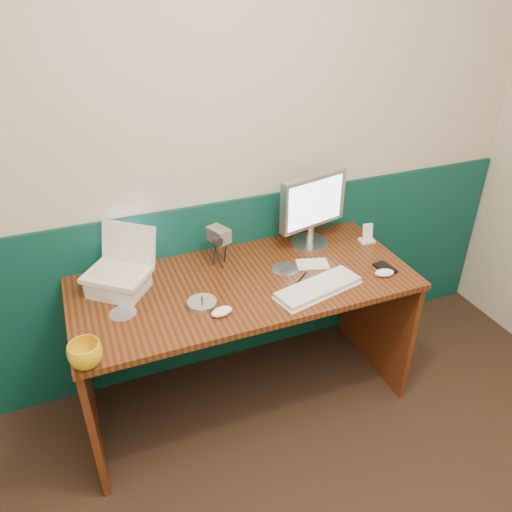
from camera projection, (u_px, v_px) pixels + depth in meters
name	position (u px, v px, depth m)	size (l,w,h in m)	color
back_wall	(217.00, 154.00, 2.38)	(3.50, 0.04, 2.50)	beige
wainscot	(223.00, 285.00, 2.76)	(3.48, 0.02, 1.00)	#083732
desk	(245.00, 342.00, 2.53)	(1.60, 0.70, 0.75)	#371B0A
laptop_riser	(119.00, 284.00, 2.25)	(0.23, 0.20, 0.08)	silver
laptop	(114.00, 255.00, 2.17)	(0.27, 0.21, 0.22)	white
monitor	(311.00, 211.00, 2.54)	(0.38, 0.11, 0.38)	#BBBBC0
keyboard	(318.00, 288.00, 2.27)	(0.41, 0.14, 0.02)	white
mouse_right	(384.00, 273.00, 2.37)	(0.10, 0.06, 0.03)	white
mouse_left	(222.00, 312.00, 2.11)	(0.10, 0.06, 0.03)	white
mug	(85.00, 355.00, 1.83)	(0.13, 0.13, 0.10)	gold
camcorder	(219.00, 247.00, 2.41)	(0.09, 0.13, 0.20)	#A7A7AB
cd_spindle	(202.00, 304.00, 2.16)	(0.13, 0.13, 0.03)	silver
cd_loose_a	(123.00, 313.00, 2.13)	(0.12, 0.12, 0.00)	silver
cd_loose_b	(285.00, 269.00, 2.43)	(0.13, 0.13, 0.00)	silver
pen	(300.00, 279.00, 2.35)	(0.01, 0.01, 0.13)	black
papers	(313.00, 264.00, 2.47)	(0.15, 0.10, 0.00)	silver
dock	(367.00, 241.00, 2.66)	(0.08, 0.06, 0.01)	white
music_player	(368.00, 232.00, 2.63)	(0.05, 0.01, 0.09)	white
pda	(385.00, 268.00, 2.43)	(0.06, 0.11, 0.01)	black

